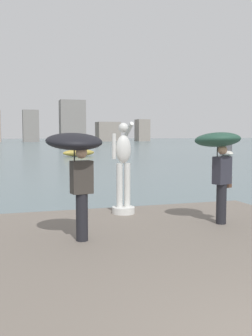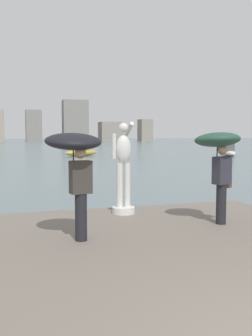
# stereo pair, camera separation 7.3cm
# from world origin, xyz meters

# --- Properties ---
(ground_plane) EXTENTS (400.00, 400.00, 0.00)m
(ground_plane) POSITION_xyz_m (0.00, 40.00, 0.00)
(ground_plane) COLOR slate
(pier) EXTENTS (7.48, 10.75, 0.40)m
(pier) POSITION_xyz_m (0.00, 2.38, 0.20)
(pier) COLOR #70665B
(pier) RESTS_ON ground
(statue_white_figure) EXTENTS (0.57, 0.84, 2.28)m
(statue_white_figure) POSITION_xyz_m (-0.01, 6.93, 1.43)
(statue_white_figure) COLOR silver
(statue_white_figure) RESTS_ON pier
(onlooker_left) EXTENTS (1.17, 1.20, 2.03)m
(onlooker_left) POSITION_xyz_m (-1.55, 4.79, 2.00)
(onlooker_left) COLOR black
(onlooker_left) RESTS_ON pier
(onlooker_right) EXTENTS (1.25, 1.26, 2.04)m
(onlooker_right) POSITION_xyz_m (1.63, 5.22, 1.99)
(onlooker_right) COLOR black
(onlooker_right) RESTS_ON pier
(boat_near) EXTENTS (4.07, 2.48, 1.57)m
(boat_near) POSITION_xyz_m (4.92, 39.87, 0.52)
(boat_near) COLOR #B2993D
(boat_near) RESTS_ON ground
(boat_mid) EXTENTS (2.87, 5.16, 1.37)m
(boat_mid) POSITION_xyz_m (20.81, 35.84, 0.45)
(boat_mid) COLOR silver
(boat_mid) RESTS_ON ground
(distant_skyline) EXTENTS (89.05, 10.42, 13.94)m
(distant_skyline) POSITION_xyz_m (-3.15, 130.63, 5.55)
(distant_skyline) COLOR gray
(distant_skyline) RESTS_ON ground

